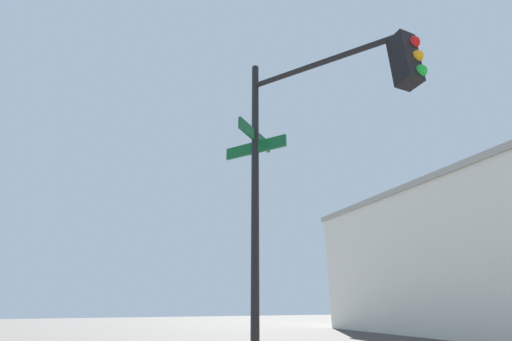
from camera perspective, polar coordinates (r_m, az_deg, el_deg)
traffic_signal_near at (r=4.92m, az=11.06°, el=5.75°), size 2.53×2.07×5.80m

